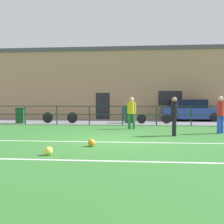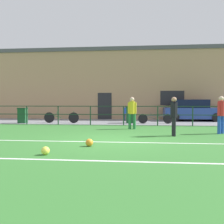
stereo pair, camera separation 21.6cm
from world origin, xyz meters
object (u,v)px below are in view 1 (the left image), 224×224
object	(u,v)px
spectator_child	(124,112)
parked_car_red	(190,111)
player_striker	(220,112)
bicycle_parked_0	(60,117)
soccer_ball_match	(49,151)
trash_bin_1	(21,115)
soccer_ball_spare	(92,143)
player_goalkeeper	(174,114)
player_winger	(132,111)
trash_bin_0	(130,115)
bicycle_parked_1	(154,118)

from	to	relation	value
spectator_child	parked_car_red	bearing A→B (deg)	171.78
player_striker	spectator_child	distance (m)	8.28
bicycle_parked_0	spectator_child	bearing A→B (deg)	29.19
soccer_ball_match	trash_bin_1	distance (m)	10.72
soccer_ball_spare	bicycle_parked_0	world-z (taller)	bicycle_parked_0
player_goalkeeper	player_winger	bearing A→B (deg)	-144.39
player_striker	trash_bin_1	distance (m)	11.86
player_goalkeeper	player_winger	size ratio (longest dim) A/B	0.97
bicycle_parked_0	trash_bin_1	xyz separation A→B (m)	(-2.45, -0.39, 0.14)
soccer_ball_match	bicycle_parked_0	distance (m)	10.17
soccer_ball_match	trash_bin_1	world-z (taller)	trash_bin_1
player_winger	trash_bin_0	size ratio (longest dim) A/B	1.53
parked_car_red	soccer_ball_match	bearing A→B (deg)	-116.17
bicycle_parked_0	trash_bin_0	world-z (taller)	trash_bin_0
soccer_ball_match	trash_bin_0	distance (m)	10.46
soccer_ball_spare	bicycle_parked_1	world-z (taller)	bicycle_parked_1
player_striker	bicycle_parked_0	xyz separation A→B (m)	(-8.61, 4.65, -0.55)
player_goalkeeper	soccer_ball_spare	bearing A→B (deg)	-46.08
player_winger	bicycle_parked_0	distance (m)	5.64
player_goalkeeper	soccer_ball_spare	distance (m)	4.15
soccer_ball_spare	bicycle_parked_0	size ratio (longest dim) A/B	0.10
player_goalkeeper	soccer_ball_spare	size ratio (longest dim) A/B	6.69
player_goalkeeper	parked_car_red	bearing A→B (deg)	164.78
player_goalkeeper	spectator_child	distance (m)	8.25
soccer_ball_match	spectator_child	size ratio (longest dim) A/B	0.20
soccer_ball_match	player_goalkeeper	bearing A→B (deg)	47.54
soccer_ball_match	parked_car_red	xyz separation A→B (m)	(6.24, 12.71, 0.64)
bicycle_parked_0	trash_bin_0	size ratio (longest dim) A/B	2.17
soccer_ball_spare	bicycle_parked_1	distance (m)	8.96
player_striker	bicycle_parked_0	distance (m)	9.80
parked_car_red	bicycle_parked_1	size ratio (longest dim) A/B	1.88
player_striker	parked_car_red	world-z (taller)	player_striker
soccer_ball_spare	player_striker	bearing A→B (deg)	36.45
player_striker	player_winger	xyz separation A→B (m)	(-3.92, 1.56, -0.00)
player_winger	soccer_ball_match	distance (m)	7.10
bicycle_parked_0	player_winger	bearing A→B (deg)	-33.38
player_winger	soccer_ball_spare	bearing A→B (deg)	81.43
spectator_child	trash_bin_1	world-z (taller)	spectator_child
player_winger	trash_bin_0	distance (m)	3.56
bicycle_parked_1	trash_bin_1	size ratio (longest dim) A/B	2.21
player_striker	bicycle_parked_1	bearing A→B (deg)	-101.83
player_goalkeeper	bicycle_parked_1	bearing A→B (deg)	-175.45
player_winger	soccer_ball_spare	xyz separation A→B (m)	(-1.18, -5.33, -0.81)
parked_car_red	bicycle_parked_0	xyz separation A→B (m)	(-8.85, -2.88, -0.37)
trash_bin_1	bicycle_parked_1	bearing A→B (deg)	3.72
parked_car_red	soccer_ball_spare	bearing A→B (deg)	-115.34
player_winger	parked_car_red	world-z (taller)	player_winger
player_goalkeeper	parked_car_red	distance (m)	8.82
soccer_ball_match	trash_bin_0	xyz separation A→B (m)	(1.90, 10.28, 0.45)
soccer_ball_spare	trash_bin_0	xyz separation A→B (m)	(1.00, 8.86, 0.44)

